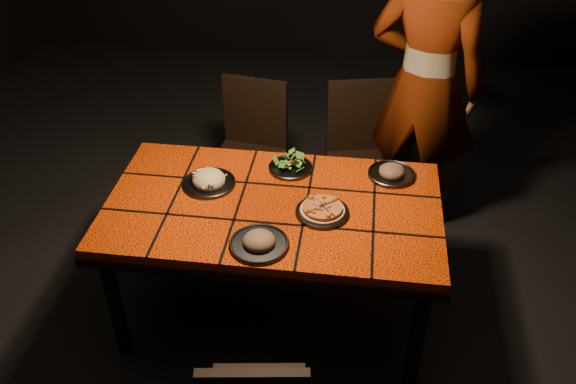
# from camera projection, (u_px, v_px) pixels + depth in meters

# --- Properties ---
(room_shell) EXTENTS (6.04, 7.04, 3.08)m
(room_shell) POSITION_uv_depth(u_px,v_px,m) (270.00, 57.00, 2.47)
(room_shell) COLOR black
(room_shell) RESTS_ON ground
(dining_table) EXTENTS (1.62, 0.92, 0.75)m
(dining_table) POSITION_uv_depth(u_px,v_px,m) (273.00, 216.00, 2.96)
(dining_table) COLOR #E13C07
(dining_table) RESTS_ON ground
(chair_far_left) EXTENTS (0.47, 0.47, 0.91)m
(chair_far_left) POSITION_uv_depth(u_px,v_px,m) (251.00, 142.00, 3.80)
(chair_far_left) COLOR black
(chair_far_left) RESTS_ON ground
(chair_far_right) EXTENTS (0.50, 0.50, 0.94)m
(chair_far_right) POSITION_uv_depth(u_px,v_px,m) (363.00, 148.00, 3.71)
(chair_far_right) COLOR black
(chair_far_right) RESTS_ON ground
(diner) EXTENTS (0.79, 0.64, 1.88)m
(diner) POSITION_uv_depth(u_px,v_px,m) (424.00, 86.00, 3.50)
(diner) COLOR brown
(diner) RESTS_ON ground
(plate_pizza) EXTENTS (0.30, 0.30, 0.04)m
(plate_pizza) POSITION_uv_depth(u_px,v_px,m) (322.00, 211.00, 2.84)
(plate_pizza) COLOR #3C3C41
(plate_pizza) RESTS_ON dining_table
(plate_pasta) EXTENTS (0.26, 0.26, 0.09)m
(plate_pasta) POSITION_uv_depth(u_px,v_px,m) (209.00, 181.00, 3.02)
(plate_pasta) COLOR #3C3C41
(plate_pasta) RESTS_ON dining_table
(plate_salad) EXTENTS (0.23, 0.23, 0.07)m
(plate_salad) POSITION_uv_depth(u_px,v_px,m) (291.00, 165.00, 3.13)
(plate_salad) COLOR #3C3C41
(plate_salad) RESTS_ON dining_table
(plate_mushroom_a) EXTENTS (0.26, 0.26, 0.09)m
(plate_mushroom_a) POSITION_uv_depth(u_px,v_px,m) (259.00, 242.00, 2.65)
(plate_mushroom_a) COLOR #3C3C41
(plate_mushroom_a) RESTS_ON dining_table
(plate_mushroom_b) EXTENTS (0.24, 0.24, 0.08)m
(plate_mushroom_b) POSITION_uv_depth(u_px,v_px,m) (392.00, 172.00, 3.09)
(plate_mushroom_b) COLOR #3C3C41
(plate_mushroom_b) RESTS_ON dining_table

